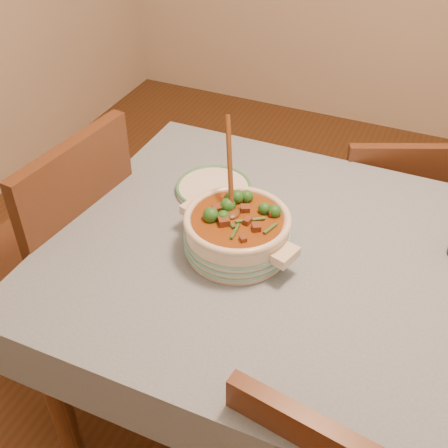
# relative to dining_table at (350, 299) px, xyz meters

# --- Properties ---
(floor) EXTENTS (4.50, 4.50, 0.00)m
(floor) POSITION_rel_dining_table_xyz_m (0.00, 0.00, -0.66)
(floor) COLOR #482E14
(floor) RESTS_ON ground
(dining_table) EXTENTS (1.68, 1.08, 0.76)m
(dining_table) POSITION_rel_dining_table_xyz_m (0.00, 0.00, 0.00)
(dining_table) COLOR brown
(dining_table) RESTS_ON floor
(stew_casserole) EXTENTS (0.37, 0.35, 0.34)m
(stew_casserole) POSITION_rel_dining_table_xyz_m (-0.33, -0.03, 0.16)
(stew_casserole) COLOR beige
(stew_casserole) RESTS_ON dining_table
(white_plate) EXTENTS (0.29, 0.29, 0.02)m
(white_plate) POSITION_rel_dining_table_xyz_m (-0.50, 0.20, 0.10)
(white_plate) COLOR white
(white_plate) RESTS_ON dining_table
(chair_far) EXTENTS (0.50, 0.50, 0.81)m
(chair_far) POSITION_rel_dining_table_xyz_m (-0.02, 0.71, -0.21)
(chair_far) COLOR #582F1B
(chair_far) RESTS_ON floor
(chair_left) EXTENTS (0.51, 0.51, 0.98)m
(chair_left) POSITION_rel_dining_table_xyz_m (-0.95, -0.04, -0.11)
(chair_left) COLOR #582F1B
(chair_left) RESTS_ON floor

